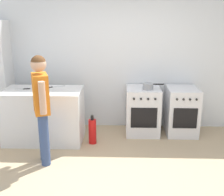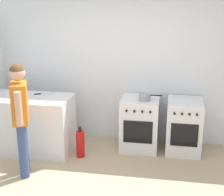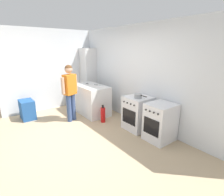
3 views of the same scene
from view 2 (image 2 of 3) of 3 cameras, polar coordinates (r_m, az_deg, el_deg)
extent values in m
cube|color=silver|center=(5.71, 1.67, 5.52)|extent=(6.00, 0.10, 2.60)
cube|color=silver|center=(5.62, -13.33, -4.22)|extent=(1.30, 0.70, 0.90)
cube|color=silver|center=(5.58, 4.63, -4.23)|extent=(0.60, 0.60, 0.85)
cube|color=black|center=(5.30, 4.31, -5.68)|extent=(0.45, 0.01, 0.36)
cylinder|color=black|center=(5.33, 3.18, -0.41)|extent=(0.19, 0.19, 0.01)
cylinder|color=black|center=(5.31, 6.06, -0.55)|extent=(0.19, 0.19, 0.01)
cylinder|color=black|center=(5.56, 3.47, 0.34)|extent=(0.19, 0.19, 0.01)
cylinder|color=black|center=(5.54, 6.23, 0.20)|extent=(0.19, 0.19, 0.01)
cylinder|color=black|center=(5.19, 2.42, -2.14)|extent=(0.04, 0.02, 0.04)
cylinder|color=black|center=(5.18, 3.73, -2.22)|extent=(0.04, 0.02, 0.04)
cylinder|color=black|center=(5.17, 5.05, -2.29)|extent=(0.04, 0.02, 0.04)
cylinder|color=black|center=(5.16, 6.37, -2.36)|extent=(0.04, 0.02, 0.04)
cube|color=silver|center=(5.57, 11.85, -4.60)|extent=(0.54, 0.60, 0.85)
cube|color=black|center=(5.29, 11.93, -6.08)|extent=(0.41, 0.01, 0.36)
cylinder|color=black|center=(5.31, 10.85, -0.80)|extent=(0.17, 0.17, 0.01)
cylinder|color=black|center=(5.32, 13.47, -0.93)|extent=(0.17, 0.17, 0.01)
cylinder|color=black|center=(5.53, 10.82, -0.03)|extent=(0.17, 0.17, 0.01)
cylinder|color=black|center=(5.55, 13.33, -0.16)|extent=(0.17, 0.17, 0.01)
cylinder|color=black|center=(5.15, 10.36, -2.56)|extent=(0.04, 0.02, 0.04)
cylinder|color=black|center=(5.16, 11.56, -2.62)|extent=(0.04, 0.02, 0.04)
cylinder|color=black|center=(5.16, 12.76, -2.68)|extent=(0.04, 0.02, 0.04)
cylinder|color=black|center=(5.17, 13.96, -2.73)|extent=(0.04, 0.02, 0.04)
cylinder|color=gray|center=(5.33, 5.41, 0.16)|extent=(0.19, 0.19, 0.11)
cylinder|color=black|center=(5.31, 7.39, 0.44)|extent=(0.18, 0.02, 0.02)
cube|color=silver|center=(5.66, -17.22, 0.46)|extent=(0.14, 0.06, 0.01)
cube|color=black|center=(5.62, -16.01, 0.49)|extent=(0.11, 0.04, 0.01)
cube|color=silver|center=(5.59, -10.57, 0.77)|extent=(0.21, 0.13, 0.01)
cube|color=black|center=(5.58, -12.26, 0.65)|extent=(0.11, 0.07, 0.01)
cylinder|color=#384C7A|center=(4.87, -14.55, -8.59)|extent=(0.13, 0.13, 0.78)
cylinder|color=#384C7A|center=(5.01, -14.46, -7.80)|extent=(0.13, 0.13, 0.78)
cube|color=orange|center=(4.70, -15.11, -0.86)|extent=(0.31, 0.39, 0.55)
cylinder|color=tan|center=(4.47, -15.28, -1.74)|extent=(0.09, 0.09, 0.44)
cylinder|color=tan|center=(4.92, -14.96, 0.05)|extent=(0.09, 0.09, 0.44)
sphere|color=tan|center=(4.59, -15.51, 4.01)|extent=(0.21, 0.21, 0.21)
sphere|color=brown|center=(4.58, -15.53, 4.25)|extent=(0.20, 0.20, 0.20)
cylinder|color=red|center=(5.36, -5.29, -7.65)|extent=(0.13, 0.13, 0.42)
cylinder|color=black|center=(5.26, -5.36, -5.18)|extent=(0.05, 0.05, 0.08)
camera|label=1|loc=(0.98, -52.57, -11.95)|focal=45.00mm
camera|label=3|loc=(3.33, 57.77, 1.48)|focal=28.00mm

